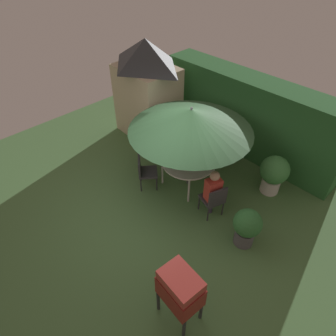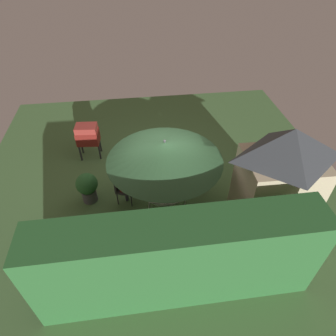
{
  "view_description": "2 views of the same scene",
  "coord_description": "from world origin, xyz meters",
  "views": [
    {
      "loc": [
        3.73,
        -3.26,
        5.4
      ],
      "look_at": [
        0.14,
        0.21,
        1.15
      ],
      "focal_mm": 31.76,
      "sensor_mm": 36.0,
      "label": 1
    },
    {
      "loc": [
        0.6,
        6.49,
        6.13
      ],
      "look_at": [
        -0.17,
        0.64,
        0.99
      ],
      "focal_mm": 30.71,
      "sensor_mm": 36.0,
      "label": 2
    }
  ],
  "objects": [
    {
      "name": "chair_near_shed",
      "position": [
        1.11,
        0.72,
        0.52
      ],
      "size": [
        0.58,
        0.58,
        0.9
      ],
      "color": "#38383D",
      "rests_on": "ground"
    },
    {
      "name": "chair_toward_hedge",
      "position": [
        -0.73,
        0.23,
        0.52
      ],
      "size": [
        0.65,
        0.65,
        0.9
      ],
      "color": "#38383D",
      "rests_on": "ground"
    },
    {
      "name": "bbq_grill",
      "position": [
        2.17,
        -1.48,
        0.85
      ],
      "size": [
        0.74,
        0.56,
        1.2
      ],
      "color": "maroon",
      "rests_on": "ground"
    },
    {
      "name": "garden_shed",
      "position": [
        -2.6,
        2.0,
        1.5
      ],
      "size": [
        1.88,
        1.45,
        2.93
      ],
      "color": "#C6B793",
      "rests_on": "ground"
    },
    {
      "name": "patio_table",
      "position": [
        -0.04,
        1.08,
        0.68
      ],
      "size": [
        1.32,
        1.32,
        0.74
      ],
      "color": "white",
      "rests_on": "ground"
    },
    {
      "name": "potted_plant_by_shed",
      "position": [
        2.07,
        0.59,
        0.53
      ],
      "size": [
        0.6,
        0.6,
        0.93
      ],
      "color": "#4C4C51",
      "rests_on": "ground"
    },
    {
      "name": "ground_plane",
      "position": [
        0.0,
        0.0,
        0.0
      ],
      "size": [
        11.0,
        11.0,
        0.0
      ],
      "primitive_type": "plane",
      "color": "#47703D"
    },
    {
      "name": "chair_far_side",
      "position": [
        -0.32,
        2.34,
        0.52
      ],
      "size": [
        0.55,
        0.56,
        0.9
      ],
      "color": "#38383D",
      "rests_on": "ground"
    },
    {
      "name": "hedge_backdrop",
      "position": [
        0.0,
        3.5,
        1.09
      ],
      "size": [
        5.51,
        0.89,
        2.18
      ],
      "color": "#28602D",
      "rests_on": "ground"
    },
    {
      "name": "potted_plant_by_grill",
      "position": [
        1.61,
        2.39,
        0.6
      ],
      "size": [
        0.71,
        0.71,
        1.05
      ],
      "color": "silver",
      "rests_on": "ground"
    },
    {
      "name": "person_in_red",
      "position": [
        1.02,
        0.75,
        0.78
      ],
      "size": [
        0.33,
        0.4,
        1.26
      ],
      "color": "#CC3D33",
      "rests_on": "ground"
    },
    {
      "name": "patio_umbrella",
      "position": [
        -0.04,
        1.08,
        1.93
      ],
      "size": [
        2.87,
        2.87,
        2.25
      ],
      "color": "#4C4C51",
      "rests_on": "ground"
    }
  ]
}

